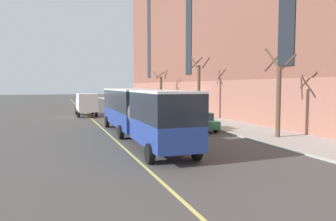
{
  "coord_description": "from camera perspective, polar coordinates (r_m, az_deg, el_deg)",
  "views": [
    {
      "loc": [
        -5.92,
        -22.34,
        3.81
      ],
      "look_at": [
        2.7,
        2.72,
        1.8
      ],
      "focal_mm": 35.0,
      "sensor_mm": 36.0,
      "label": 1
    }
  ],
  "objects": [
    {
      "name": "street_tree_mid_block",
      "position": [
        24.55,
        18.65,
        2.59
      ],
      "size": [
        1.81,
        1.79,
        6.32
      ],
      "color": "brown",
      "rests_on": "sidewalk"
    },
    {
      "name": "sidewalk",
      "position": [
        29.88,
        12.19,
        -2.94
      ],
      "size": [
        5.06,
        160.0,
        0.15
      ],
      "primitive_type": "cube",
      "color": "#ADA89E",
      "rests_on": "ground"
    },
    {
      "name": "street_tree_far_downtown",
      "position": [
        49.17,
        -1.25,
        3.57
      ],
      "size": [
        1.93,
        1.85,
        5.95
      ],
      "color": "brown",
      "rests_on": "sidewalk"
    },
    {
      "name": "parked_car_green_1",
      "position": [
        27.93,
        5.48,
        -1.9
      ],
      "size": [
        2.05,
        4.67,
        1.56
      ],
      "color": "#23603D",
      "rests_on": "ground"
    },
    {
      "name": "parked_car_silver_4",
      "position": [
        42.37,
        -2.96,
        0.23
      ],
      "size": [
        1.99,
        4.47,
        1.56
      ],
      "color": "#B7B7BC",
      "rests_on": "ground"
    },
    {
      "name": "parked_car_red_5",
      "position": [
        49.63,
        -5.35,
        0.82
      ],
      "size": [
        2.03,
        4.61,
        1.56
      ],
      "color": "#B21E19",
      "rests_on": "ground"
    },
    {
      "name": "lane_centerline",
      "position": [
        25.92,
        -10.17,
        -4.18
      ],
      "size": [
        0.16,
        140.0,
        0.01
      ],
      "primitive_type": "cube",
      "color": "#E0D66B",
      "rests_on": "ground"
    },
    {
      "name": "street_tree_far_uptown",
      "position": [
        36.38,
        5.4,
        3.97
      ],
      "size": [
        1.64,
        1.76,
        6.89
      ],
      "color": "brown",
      "rests_on": "sidewalk"
    },
    {
      "name": "ground_plane",
      "position": [
        23.42,
        -4.1,
        -5.04
      ],
      "size": [
        260.0,
        260.0,
        0.0
      ],
      "primitive_type": "plane",
      "color": "#4C4947"
    },
    {
      "name": "parked_car_black_3",
      "position": [
        34.88,
        0.59,
        -0.64
      ],
      "size": [
        2.06,
        4.35,
        1.56
      ],
      "color": "black",
      "rests_on": "ground"
    },
    {
      "name": "city_bus",
      "position": [
        23.51,
        -5.17,
        0.06
      ],
      "size": [
        2.92,
        17.92,
        3.55
      ],
      "color": "navy",
      "rests_on": "ground"
    },
    {
      "name": "box_truck",
      "position": [
        42.08,
        -14.04,
        1.24
      ],
      "size": [
        2.36,
        6.75,
        2.84
      ],
      "color": "silver",
      "rests_on": "ground"
    }
  ]
}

